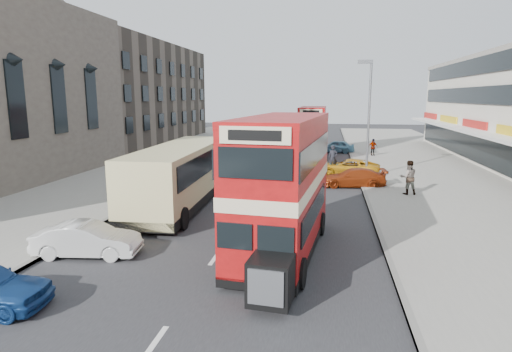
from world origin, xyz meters
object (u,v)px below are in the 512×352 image
Objects in this scene: car_left_front at (87,240)px; pedestrian_far at (373,147)px; bus_second at (312,133)px; cyclist at (333,165)px; car_right_a at (353,178)px; pedestrian_near at (408,177)px; bus_main at (283,185)px; car_right_c at (336,146)px; coach at (181,173)px; car_right_b at (349,167)px; street_lamp at (368,110)px.

pedestrian_far is at bearing -31.49° from car_left_front.
bus_second reaches higher than cyclist.
car_right_a is at bearing 104.47° from bus_second.
car_right_a is 2.06× the size of pedestrian_near.
car_right_a is at bearing -99.13° from bus_main.
coach is at bearing -15.15° from car_right_c.
bus_second is at bearing 69.64° from coach.
car_left_front reaches higher than car_right_a.
car_right_b is 2.77× the size of pedestrian_far.
car_left_front is 1.70× the size of cyclist.
car_left_front is at bearing 75.40° from bus_second.
pedestrian_near is 0.90× the size of cyclist.
street_lamp reaches higher than car_right_c.
car_right_b is 2.22× the size of pedestrian_near.
car_left_front is 31.00m from pedestrian_far.
bus_second is 5.25× the size of pedestrian_far.
car_right_b is 1.17m from cyclist.
coach is 7.84m from car_left_front.
car_right_a is at bearing -45.30° from pedestrian_near.
car_right_c is at bearing -89.14° from bus_main.
bus_main is at bearing -121.38° from pedestrian_far.
coach is at bearing 72.04° from bus_second.
car_right_a is 3.95m from car_right_b.
bus_main is 16.76m from car_right_b.
bus_main is at bearing -104.18° from cyclist.
car_right_a is at bearing 7.74° from car_right_c.
car_right_a is (3.24, 12.41, -1.96)m from bus_main.
cyclist is (-1.16, -0.01, 0.14)m from car_right_b.
bus_main is 2.20× the size of car_right_a.
car_right_a is (-0.98, -2.94, -4.19)m from street_lamp.
bus_main is at bearing -84.89° from car_left_front.
street_lamp is at bearing -99.86° from bus_main.
coach is 12.84m from pedestrian_near.
bus_second is 2.04× the size of car_right_a.
coach is 5.06× the size of cyclist.
street_lamp reaches higher than car_right_a.
street_lamp is at bearing -40.64° from car_left_front.
bus_main reaches higher than cyclist.
car_right_c is 12.96m from cyclist.
car_left_front is 2.35× the size of pedestrian_far.
cyclist reaches higher than pedestrian_far.
cyclist is at bearing 156.13° from street_lamp.
pedestrian_far reaches higher than car_right_b.
bus_second is 3.80× the size of cyclist.
car_right_a is at bearing -79.46° from cyclist.
bus_second is at bearing -22.26° from car_left_front.
street_lamp is 16.07m from bus_main.
bus_second is at bearing -170.92° from car_right_a.
bus_second is (0.15, 24.76, -0.13)m from bus_main.
bus_main reaches higher than pedestrian_far.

